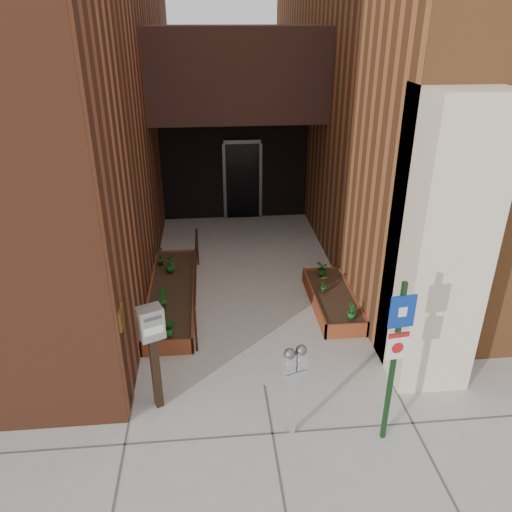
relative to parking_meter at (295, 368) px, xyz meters
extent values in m
plane|color=#9E9991|center=(-0.27, 1.01, -1.11)|extent=(80.00, 80.00, 0.00)
cube|color=#96562B|center=(5.73, 8.16, 3.89)|extent=(8.00, 13.70, 10.00)
cube|color=beige|center=(2.28, 1.21, 1.09)|extent=(1.10, 1.20, 4.40)
cube|color=black|center=(-0.27, 7.01, 2.89)|extent=(4.20, 2.00, 2.00)
cube|color=black|center=(-0.27, 8.41, 0.39)|extent=(4.00, 0.30, 3.00)
cube|color=black|center=(-0.07, 8.23, -0.06)|extent=(0.90, 0.06, 2.10)
cube|color=#B79338|center=(-2.26, 0.81, 0.39)|extent=(0.04, 0.30, 0.30)
cube|color=maroon|center=(-1.82, 1.93, -0.96)|extent=(0.90, 0.04, 0.30)
cube|color=maroon|center=(-1.82, 5.49, -0.96)|extent=(0.90, 0.04, 0.30)
cube|color=maroon|center=(-2.25, 3.71, -0.96)|extent=(0.04, 3.60, 0.30)
cube|color=maroon|center=(-1.39, 3.71, -0.96)|extent=(0.04, 3.60, 0.30)
cube|color=black|center=(-1.82, 3.71, -0.98)|extent=(0.82, 3.52, 0.26)
cube|color=maroon|center=(1.33, 2.13, -0.96)|extent=(0.80, 0.04, 0.30)
cube|color=maroon|center=(1.33, 4.29, -0.96)|extent=(0.80, 0.04, 0.30)
cube|color=maroon|center=(0.95, 3.21, -0.96)|extent=(0.04, 2.20, 0.30)
cube|color=maroon|center=(1.71, 3.21, -0.96)|extent=(0.04, 2.20, 0.30)
cube|color=black|center=(1.33, 3.21, -0.98)|extent=(0.72, 2.12, 0.26)
cylinder|color=black|center=(-1.32, 2.01, -0.66)|extent=(0.04, 0.04, 0.90)
cylinder|color=black|center=(-1.32, 5.31, -0.66)|extent=(0.04, 0.04, 0.90)
cylinder|color=black|center=(-1.32, 3.66, -0.23)|extent=(0.04, 3.30, 0.04)
cube|color=#B3B3B6|center=(0.00, 0.00, -0.62)|extent=(0.08, 0.08, 1.00)
cube|color=#B3B3B6|center=(0.00, 0.00, -0.08)|extent=(0.32, 0.21, 0.08)
cube|color=#B3B3B6|center=(-0.08, -0.03, 0.10)|extent=(0.17, 0.14, 0.26)
sphere|color=#59595B|center=(-0.08, -0.03, 0.25)|extent=(0.15, 0.15, 0.15)
cube|color=white|center=(-0.06, -0.08, 0.12)|extent=(0.09, 0.03, 0.05)
cube|color=#B21414|center=(-0.06, -0.08, 0.04)|extent=(0.09, 0.03, 0.03)
cube|color=#B3B3B6|center=(0.08, 0.03, 0.10)|extent=(0.17, 0.14, 0.26)
sphere|color=#59595B|center=(0.08, 0.03, 0.25)|extent=(0.15, 0.15, 0.15)
cube|color=white|center=(0.10, -0.02, 0.12)|extent=(0.09, 0.03, 0.05)
cube|color=#B21414|center=(0.10, -0.02, 0.04)|extent=(0.09, 0.03, 0.03)
cube|color=black|center=(1.22, -0.19, 0.09)|extent=(0.06, 0.06, 2.41)
cube|color=navy|center=(1.22, -0.22, 0.91)|extent=(0.33, 0.06, 0.44)
cube|color=white|center=(1.22, -0.22, 0.91)|extent=(0.11, 0.03, 0.13)
cube|color=white|center=(1.22, -0.22, 0.42)|extent=(0.27, 0.05, 0.38)
cube|color=#B21414|center=(1.22, -0.22, 0.58)|extent=(0.27, 0.04, 0.07)
cylinder|color=#B21414|center=(1.22, -0.23, 0.40)|extent=(0.15, 0.03, 0.15)
cube|color=black|center=(-1.87, 0.73, -0.50)|extent=(0.15, 0.15, 1.22)
cube|color=#B3B3B6|center=(-1.87, 0.73, 0.33)|extent=(0.40, 0.36, 0.47)
cube|color=#59595B|center=(-1.81, 0.61, 0.46)|extent=(0.23, 0.11, 0.04)
cube|color=white|center=(-1.81, 0.61, 0.28)|extent=(0.25, 0.12, 0.11)
imported|color=#1C5C1A|center=(-1.78, 2.11, -0.66)|extent=(0.31, 0.31, 0.32)
imported|color=#18551B|center=(-1.95, 2.96, -0.62)|extent=(0.27, 0.27, 0.39)
imported|color=#185317|center=(-1.89, 4.46, -0.63)|extent=(0.28, 0.28, 0.38)
imported|color=#1D5217|center=(-2.12, 4.82, -0.62)|extent=(0.25, 0.25, 0.40)
imported|color=#185419|center=(1.44, 2.31, -0.67)|extent=(0.23, 0.23, 0.30)
imported|color=#1D4E16|center=(1.16, 3.29, -0.63)|extent=(0.22, 0.22, 0.37)
imported|color=#17521D|center=(1.28, 3.99, -0.66)|extent=(0.28, 0.28, 0.30)
camera|label=1|loc=(-0.99, -5.06, 4.08)|focal=35.00mm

